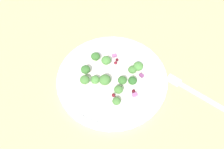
{
  "coord_description": "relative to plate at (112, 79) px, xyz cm",
  "views": [
    {
      "loc": [
        39.27,
        -3.48,
        56.54
      ],
      "look_at": [
        2.9,
        2.01,
        2.7
      ],
      "focal_mm": 41.48,
      "sensor_mm": 36.0,
      "label": 1
    }
  ],
  "objects": [
    {
      "name": "onion_bit_1",
      "position": [
        6.18,
        4.65,
        1.09
      ],
      "size": [
        1.1,
        1.45,
        0.55
      ],
      "primitive_type": "cube",
      "rotation": [
        0.0,
        0.0,
        0.18
      ],
      "color": "#A35B93",
      "rests_on": "plate"
    },
    {
      "name": "ground_plane",
      "position": [
        -2.9,
        -2.01,
        -1.86
      ],
      "size": [
        180.0,
        180.0,
        2.0
      ],
      "primitive_type": "cube",
      "color": "tan"
    },
    {
      "name": "broccoli_floret_1",
      "position": [
        1.63,
        -1.93,
        2.25
      ],
      "size": [
        2.9,
        2.9,
        2.94
      ],
      "color": "#9EC684",
      "rests_on": "plate"
    },
    {
      "name": "cranberry_4",
      "position": [
        5.64,
        -0.49,
        1.24
      ],
      "size": [
        0.89,
        0.89,
        0.89
      ],
      "primitive_type": "sphere",
      "color": "maroon",
      "rests_on": "plate"
    },
    {
      "name": "broccoli_floret_5",
      "position": [
        -6.02,
        -3.48,
        2.3
      ],
      "size": [
        2.42,
        2.42,
        2.45
      ],
      "color": "#9EC684",
      "rests_on": "plate"
    },
    {
      "name": "broccoli_floret_4",
      "position": [
        -1.27,
        7.0,
        2.19
      ],
      "size": [
        2.59,
        2.59,
        2.63
      ],
      "color": "#ADD18E",
      "rests_on": "plate"
    },
    {
      "name": "broccoli_floret_6",
      "position": [
        2.41,
        2.21,
        2.3
      ],
      "size": [
        2.25,
        2.25,
        2.28
      ],
      "color": "#8EB77A",
      "rests_on": "plate"
    },
    {
      "name": "plate",
      "position": [
        0.0,
        0.0,
        0.0
      ],
      "size": [
        28.52,
        28.52,
        1.7
      ],
      "color": "white",
      "rests_on": "ground_plane"
    },
    {
      "name": "broccoli_floret_8",
      "position": [
        2.66,
        4.74,
        1.89
      ],
      "size": [
        2.22,
        2.22,
        2.24
      ],
      "color": "#9EC684",
      "rests_on": "plate"
    },
    {
      "name": "onion_bit_0",
      "position": [
        -6.56,
        1.64,
        1.06
      ],
      "size": [
        1.09,
        1.35,
        0.52
      ],
      "primitive_type": "cube",
      "rotation": [
        0.0,
        0.0,
        1.74
      ],
      "color": "#A35B93",
      "rests_on": "plate"
    },
    {
      "name": "onion_bit_2",
      "position": [
        0.84,
        7.52,
        1.02
      ],
      "size": [
        1.47,
        1.36,
        0.53
      ],
      "primitive_type": "cube",
      "rotation": [
        0.0,
        0.0,
        0.55
      ],
      "color": "#843D75",
      "rests_on": "plate"
    },
    {
      "name": "dressing_pool",
      "position": [
        0.0,
        0.0,
        0.44
      ],
      "size": [
        16.54,
        16.54,
        0.2
      ],
      "primitive_type": "cylinder",
      "color": "white",
      "rests_on": "plate"
    },
    {
      "name": "cranberry_0",
      "position": [
        -2.94,
        -5.81,
        1.36
      ],
      "size": [
        0.92,
        0.92,
        0.92
      ],
      "primitive_type": "sphere",
      "color": "maroon",
      "rests_on": "plate"
    },
    {
      "name": "fork",
      "position": [
        6.93,
        20.28,
        -0.61
      ],
      "size": [
        14.61,
        14.24,
        0.5
      ],
      "color": "silver",
      "rests_on": "ground_plane"
    },
    {
      "name": "cranberry_1",
      "position": [
        -5.25,
        2.16,
        0.78
      ],
      "size": [
        0.82,
        0.82,
        0.82
      ],
      "primitive_type": "sphere",
      "color": "#4C0A14",
      "rests_on": "plate"
    },
    {
      "name": "broccoli_floret_2",
      "position": [
        0.95,
        -6.94,
        2.38
      ],
      "size": [
        2.42,
        2.42,
        2.45
      ],
      "color": "#9EC684",
      "rests_on": "plate"
    },
    {
      "name": "broccoli_floret_11",
      "position": [
        -2.29,
        -6.47,
        2.15
      ],
      "size": [
        2.43,
        2.43,
        2.46
      ],
      "color": "#9EC684",
      "rests_on": "plate"
    },
    {
      "name": "broccoli_floret_0",
      "position": [
        -0.76,
        5.38,
        1.71
      ],
      "size": [
        2.21,
        2.21,
        2.24
      ],
      "color": "#8EB77A",
      "rests_on": "plate"
    },
    {
      "name": "broccoli_floret_9",
      "position": [
        4.83,
        0.85,
        2.15
      ],
      "size": [
        2.21,
        2.21,
        2.24
      ],
      "color": "#8EB77A",
      "rests_on": "plate"
    },
    {
      "name": "broccoli_floret_10",
      "position": [
        -4.2,
        -0.91,
        2.45
      ],
      "size": [
        2.52,
        2.52,
        2.55
      ],
      "color": "#ADD18E",
      "rests_on": "plate"
    },
    {
      "name": "broccoli_floret_3",
      "position": [
        0.95,
        -4.39,
        1.86
      ],
      "size": [
        2.28,
        2.28,
        2.31
      ],
      "color": "#ADD18E",
      "rests_on": "plate"
    },
    {
      "name": "broccoli_floret_7",
      "position": [
        7.66,
        -0.08,
        1.75
      ],
      "size": [
        2.01,
        2.01,
        2.03
      ],
      "color": "#ADD18E",
      "rests_on": "plate"
    },
    {
      "name": "cranberry_3",
      "position": [
        -4.12,
        1.59,
        1.02
      ],
      "size": [
        0.86,
        0.86,
        0.86
      ],
      "primitive_type": "sphere",
      "color": "maroon",
      "rests_on": "plate"
    },
    {
      "name": "cranberry_2",
      "position": [
        5.05,
        4.62,
        0.83
      ],
      "size": [
        0.88,
        0.88,
        0.88
      ],
      "primitive_type": "sphere",
      "color": "#4C0A14",
      "rests_on": "plate"
    }
  ]
}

